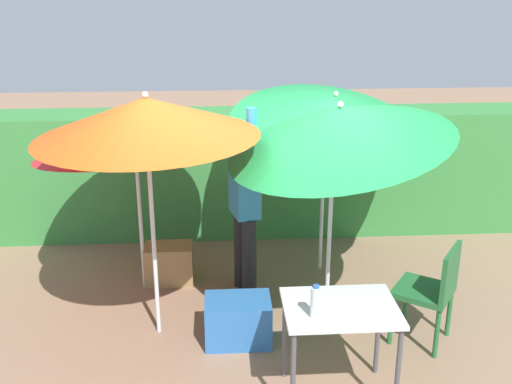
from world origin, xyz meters
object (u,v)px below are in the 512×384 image
at_px(umbrella_orange, 330,113).
at_px(cooler_box, 238,320).
at_px(umbrella_navy, 337,126).
at_px(folding_table, 340,318).
at_px(bottle_water, 316,302).
at_px(chair_plastic, 432,288).
at_px(umbrella_yellow, 132,135).
at_px(person_vendor, 245,203).
at_px(crate_cardboard, 169,264).
at_px(umbrella_rainbow, 146,117).

xyz_separation_m(umbrella_orange, cooler_box, (-0.97, -1.32, -1.48)).
relative_size(umbrella_navy, cooler_box, 4.04).
relative_size(folding_table, bottle_water, 3.33).
height_order(umbrella_orange, chair_plastic, umbrella_orange).
bearing_deg(cooler_box, chair_plastic, -4.66).
height_order(umbrella_yellow, folding_table, umbrella_yellow).
bearing_deg(chair_plastic, bottle_water, -145.02).
bearing_deg(cooler_box, umbrella_navy, 11.93).
height_order(person_vendor, chair_plastic, person_vendor).
xyz_separation_m(umbrella_orange, umbrella_navy, (-0.17, -1.15, 0.14)).
height_order(umbrella_navy, crate_cardboard, umbrella_navy).
xyz_separation_m(cooler_box, bottle_water, (0.49, -0.90, 0.67)).
bearing_deg(cooler_box, person_vendor, 83.05).
xyz_separation_m(umbrella_orange, bottle_water, (-0.48, -2.22, -0.81)).
height_order(umbrella_rainbow, folding_table, umbrella_rainbow).
height_order(cooler_box, crate_cardboard, crate_cardboard).
bearing_deg(cooler_box, umbrella_orange, 53.58).
xyz_separation_m(crate_cardboard, bottle_water, (1.15, -2.01, 0.67)).
xyz_separation_m(umbrella_orange, folding_table, (-0.28, -2.09, -1.02)).
bearing_deg(crate_cardboard, umbrella_navy, -32.79).
relative_size(umbrella_orange, crate_cardboard, 4.59).
relative_size(umbrella_rainbow, bottle_water, 8.77).
xyz_separation_m(umbrella_rainbow, chair_plastic, (2.28, -0.31, -1.39)).
xyz_separation_m(umbrella_orange, chair_plastic, (0.63, -1.45, -1.17)).
distance_m(umbrella_rainbow, chair_plastic, 2.69).
bearing_deg(bottle_water, umbrella_yellow, 126.44).
height_order(person_vendor, bottle_water, person_vendor).
xyz_separation_m(umbrella_rainbow, bottle_water, (1.18, -1.08, -1.04)).
relative_size(person_vendor, cooler_box, 3.40).
bearing_deg(umbrella_navy, umbrella_orange, 81.73).
bearing_deg(umbrella_rainbow, folding_table, -34.65).
bearing_deg(folding_table, umbrella_navy, 83.39).
xyz_separation_m(umbrella_orange, crate_cardboard, (-1.62, -0.21, -1.48)).
distance_m(person_vendor, cooler_box, 1.13).
bearing_deg(chair_plastic, crate_cardboard, 151.19).
bearing_deg(umbrella_orange, umbrella_navy, -98.27).
bearing_deg(umbrella_yellow, crate_cardboard, 22.11).
xyz_separation_m(cooler_box, crate_cardboard, (-0.65, 1.11, 0.01)).
relative_size(crate_cardboard, bottle_water, 2.00).
distance_m(chair_plastic, cooler_box, 1.64).
xyz_separation_m(chair_plastic, cooler_box, (-1.60, 0.13, -0.32)).
relative_size(umbrella_navy, bottle_water, 9.29).
height_order(umbrella_navy, bottle_water, umbrella_navy).
height_order(person_vendor, cooler_box, person_vendor).
bearing_deg(folding_table, umbrella_rainbow, 145.35).
distance_m(umbrella_yellow, folding_table, 2.56).
bearing_deg(umbrella_yellow, umbrella_rainbow, -74.25).
height_order(umbrella_rainbow, chair_plastic, umbrella_rainbow).
bearing_deg(bottle_water, cooler_box, 118.57).
bearing_deg(bottle_water, umbrella_rainbow, 137.38).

